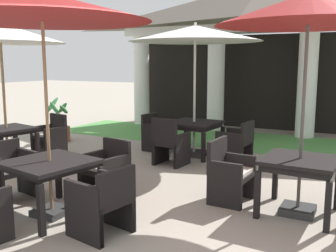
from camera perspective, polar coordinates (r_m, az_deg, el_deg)
name	(u,v)px	position (r m, az deg, el deg)	size (l,w,h in m)	color
ground_plane	(91,232)	(4.86, -11.14, -14.85)	(60.00, 60.00, 0.00)	#9E9384
background_pavilion	(262,21)	(11.36, 13.58, 14.67)	(8.85, 2.64, 4.08)	white
lawn_strip	(245,140)	(10.21, 11.09, -2.06)	(10.65, 2.53, 0.01)	#519347
patio_table_near_foreground	(194,126)	(8.36, 3.83, -0.01)	(1.06, 1.06, 0.73)	black
patio_umbrella_near_foreground	(195,35)	(8.27, 3.98, 13.13)	(2.77, 2.77, 2.79)	#2D2D2D
patio_chair_near_foreground_east	(236,142)	(8.00, 9.92, -2.32)	(0.64, 0.66, 0.82)	black
patio_chair_near_foreground_south	(170,144)	(7.57, 0.32, -2.59)	(0.61, 0.60, 0.94)	black
patio_chair_near_foreground_west	(157,133)	(8.89, -1.65, -0.97)	(0.57, 0.62, 0.83)	black
patio_table_mid_left	(50,167)	(5.28, -16.86, -5.81)	(1.15, 1.15, 0.73)	black
patio_umbrella_mid_left	(42,8)	(5.15, -17.93, 16.06)	(2.67, 2.67, 2.87)	#2D2D2D
patio_chair_mid_left_north	(106,170)	(5.94, -8.99, -6.31)	(0.66, 0.66, 0.82)	black
patio_chair_mid_left_west	(9,171)	(6.14, -22.10, -6.11)	(0.64, 0.70, 0.84)	black
patio_chair_mid_left_east	(102,201)	(4.62, -9.53, -10.77)	(0.68, 0.67, 0.82)	black
patio_table_mid_right	(300,166)	(5.36, 18.68, -5.55)	(0.95, 0.95, 0.75)	black
patio_umbrella_mid_right	(309,11)	(5.24, 19.81, 15.50)	(2.29, 2.29, 2.87)	#2D2D2D
patio_chair_mid_right_west	(229,173)	(5.69, 8.91, -6.85)	(0.54, 0.64, 0.89)	black
patio_table_far_back	(6,133)	(8.20, -22.48, -0.91)	(1.04, 1.04, 0.73)	black
patio_umbrella_far_back	(0,34)	(8.11, -23.31, 12.21)	(2.40, 2.40, 2.77)	#2D2D2D
patio_chair_far_back_north	(50,137)	(8.73, -16.77, -1.50)	(0.65, 0.65, 0.88)	black
potted_palm_left_edge	(59,130)	(10.26, -15.54, -0.55)	(0.54, 0.53, 1.12)	#995638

